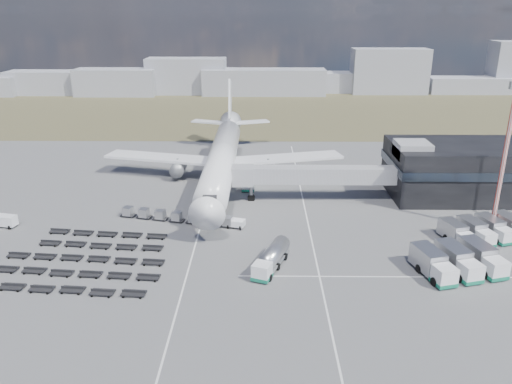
{
  "coord_description": "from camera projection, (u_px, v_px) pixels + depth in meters",
  "views": [
    {
      "loc": [
        8.06,
        -67.36,
        33.93
      ],
      "look_at": [
        7.17,
        14.15,
        4.0
      ],
      "focal_mm": 35.0,
      "sensor_mm": 36.0,
      "label": 1
    }
  ],
  "objects": [
    {
      "name": "ground",
      "position": [
        207.0,
        249.0,
        75.0
      ],
      "size": [
        420.0,
        420.0,
        0.0
      ],
      "primitive_type": "plane",
      "color": "#565659",
      "rests_on": "ground"
    },
    {
      "name": "grass_strip",
      "position": [
        239.0,
        110.0,
        178.26
      ],
      "size": [
        420.0,
        90.0,
        0.01
      ],
      "primitive_type": "cube",
      "color": "brown",
      "rests_on": "ground"
    },
    {
      "name": "lane_markings",
      "position": [
        272.0,
        241.0,
        77.72
      ],
      "size": [
        47.12,
        110.0,
        0.01
      ],
      "color": "silver",
      "rests_on": "ground"
    },
    {
      "name": "terminal",
      "position": [
        469.0,
        169.0,
        95.19
      ],
      "size": [
        30.4,
        16.4,
        11.0
      ],
      "color": "black",
      "rests_on": "ground"
    },
    {
      "name": "jet_bridge",
      "position": [
        303.0,
        175.0,
        92.27
      ],
      "size": [
        30.3,
        3.8,
        7.05
      ],
      "color": "#939399",
      "rests_on": "ground"
    },
    {
      "name": "airliner",
      "position": [
        223.0,
        156.0,
        103.57
      ],
      "size": [
        51.59,
        64.53,
        17.62
      ],
      "color": "white",
      "rests_on": "ground"
    },
    {
      "name": "skyline",
      "position": [
        245.0,
        75.0,
        211.24
      ],
      "size": [
        325.8,
        24.21,
        21.3
      ],
      "color": "#9395A1",
      "rests_on": "ground"
    },
    {
      "name": "fuel_tanker",
      "position": [
        271.0,
        258.0,
        68.97
      ],
      "size": [
        5.59,
        9.63,
        3.04
      ],
      "rotation": [
        0.0,
        0.0,
        -0.37
      ],
      "color": "white",
      "rests_on": "ground"
    },
    {
      "name": "pushback_tug",
      "position": [
        235.0,
        224.0,
        82.23
      ],
      "size": [
        3.4,
        2.48,
        1.4
      ],
      "primitive_type": "cube",
      "rotation": [
        0.0,
        0.0,
        -0.28
      ],
      "color": "white",
      "rests_on": "ground"
    },
    {
      "name": "utility_van",
      "position": [
        5.0,
        221.0,
        82.32
      ],
      "size": [
        4.04,
        2.48,
        2.05
      ],
      "primitive_type": "cube",
      "rotation": [
        0.0,
        0.0,
        -0.22
      ],
      "color": "white",
      "rests_on": "ground"
    },
    {
      "name": "catering_truck",
      "position": [
        248.0,
        181.0,
        100.18
      ],
      "size": [
        2.57,
        5.99,
        2.73
      ],
      "rotation": [
        0.0,
        0.0,
        0.02
      ],
      "color": "white",
      "rests_on": "ground"
    },
    {
      "name": "service_trucks_near",
      "position": [
        458.0,
        261.0,
        67.88
      ],
      "size": [
        12.13,
        10.31,
        3.18
      ],
      "rotation": [
        0.0,
        0.0,
        0.26
      ],
      "color": "white",
      "rests_on": "ground"
    },
    {
      "name": "service_trucks_far",
      "position": [
        485.0,
        230.0,
        77.91
      ],
      "size": [
        13.99,
        10.17,
        2.79
      ],
      "rotation": [
        0.0,
        0.0,
        0.28
      ],
      "color": "white",
      "rests_on": "ground"
    },
    {
      "name": "uld_row",
      "position": [
        177.0,
        217.0,
        84.36
      ],
      "size": [
        20.34,
        6.23,
        1.59
      ],
      "rotation": [
        0.0,
        0.0,
        -0.23
      ],
      "color": "black",
      "rests_on": "ground"
    },
    {
      "name": "baggage_dollies",
      "position": [
        84.0,
        259.0,
        71.2
      ],
      "size": [
        25.0,
        20.41,
        0.73
      ],
      "rotation": [
        0.0,
        0.0,
        -0.09
      ],
      "color": "black",
      "rests_on": "ground"
    },
    {
      "name": "floodlight_mast",
      "position": [
        504.0,
        160.0,
        77.23
      ],
      "size": [
        2.25,
        1.85,
        23.96
      ],
      "rotation": [
        0.0,
        0.0,
        0.07
      ],
      "color": "red",
      "rests_on": "ground"
    }
  ]
}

